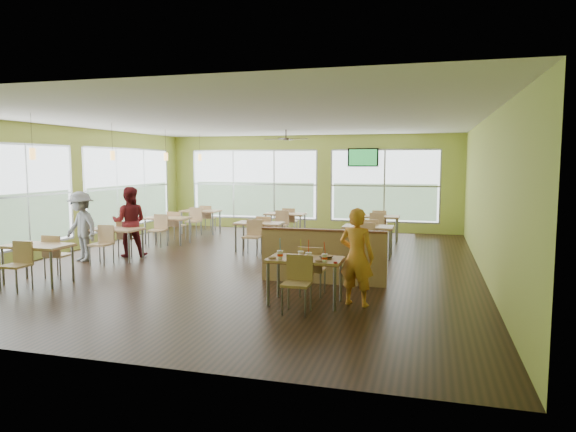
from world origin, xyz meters
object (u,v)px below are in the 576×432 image
object	(u,v)px
half_wall_divider	(323,256)
food_basket	(326,257)
main_table	(305,265)
man_plaid	(357,257)

from	to	relation	value
half_wall_divider	food_basket	size ratio (longest dim) A/B	10.68
main_table	food_basket	distance (m)	0.37
main_table	man_plaid	size ratio (longest dim) A/B	0.96
main_table	half_wall_divider	world-z (taller)	half_wall_divider
main_table	man_plaid	xyz separation A→B (m)	(0.82, 0.13, 0.16)
main_table	food_basket	size ratio (longest dim) A/B	6.77
man_plaid	food_basket	distance (m)	0.49
man_plaid	food_basket	world-z (taller)	man_plaid
food_basket	man_plaid	bearing A→B (deg)	10.52
man_plaid	food_basket	size ratio (longest dim) A/B	7.04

